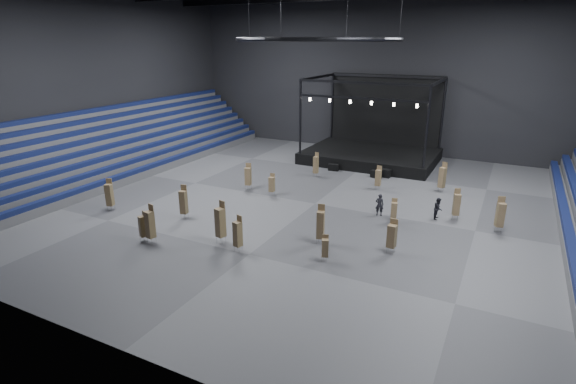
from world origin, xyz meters
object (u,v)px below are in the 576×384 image
at_px(chair_stack_10, 394,210).
at_px(chair_stack_12, 500,214).
at_px(chair_stack_15, 457,204).
at_px(chair_stack_7, 321,224).
at_px(crew_member, 438,208).
at_px(chair_stack_4, 109,194).
at_px(chair_stack_9, 150,224).
at_px(flight_case_right, 384,173).
at_px(chair_stack_5, 272,184).
at_px(chair_stack_8, 325,247).
at_px(man_center, 380,205).
at_px(flight_case_left, 333,167).
at_px(chair_stack_6, 392,235).
at_px(flight_case_mid, 376,174).
at_px(stage, 373,147).
at_px(chair_stack_0, 143,226).
at_px(chair_stack_11, 442,177).
at_px(chair_stack_16, 220,222).
at_px(chair_stack_2, 378,177).
at_px(chair_stack_1, 316,164).
at_px(chair_stack_14, 238,233).
at_px(chair_stack_3, 248,176).
at_px(chair_stack_13, 184,202).

bearing_deg(chair_stack_10, chair_stack_12, -0.67).
height_order(chair_stack_12, chair_stack_15, chair_stack_12).
xyz_separation_m(chair_stack_7, crew_member, (6.26, 8.11, -0.57)).
height_order(chair_stack_4, chair_stack_9, chair_stack_9).
height_order(flight_case_right, chair_stack_5, chair_stack_5).
relative_size(chair_stack_7, crew_member, 1.66).
bearing_deg(chair_stack_8, man_center, 62.76).
xyz_separation_m(chair_stack_7, chair_stack_10, (3.45, 5.80, -0.38)).
xyz_separation_m(flight_case_left, chair_stack_6, (10.30, -16.26, 0.88)).
bearing_deg(flight_case_mid, stage, 109.83).
relative_size(chair_stack_0, chair_stack_11, 0.79).
bearing_deg(chair_stack_16, chair_stack_0, -140.07).
bearing_deg(flight_case_left, stage, 69.52).
relative_size(chair_stack_11, chair_stack_12, 1.04).
bearing_deg(chair_stack_4, chair_stack_10, 0.01).
xyz_separation_m(chair_stack_4, chair_stack_16, (11.39, -1.02, 0.16)).
distance_m(flight_case_left, chair_stack_2, 7.20).
relative_size(chair_stack_12, crew_member, 1.56).
relative_size(chair_stack_1, chair_stack_7, 0.89).
bearing_deg(chair_stack_8, flight_case_left, 87.99).
height_order(chair_stack_1, chair_stack_14, chair_stack_14).
bearing_deg(flight_case_mid, chair_stack_15, -43.13).
height_order(flight_case_mid, chair_stack_3, chair_stack_3).
height_order(flight_case_left, chair_stack_13, chair_stack_13).
distance_m(flight_case_mid, chair_stack_13, 19.78).
distance_m(stage, chair_stack_11, 12.08).
bearing_deg(chair_stack_1, chair_stack_14, -76.93).
bearing_deg(chair_stack_4, chair_stack_1, 35.70).
xyz_separation_m(flight_case_left, crew_member, (11.97, -8.87, 0.49)).
height_order(chair_stack_9, crew_member, chair_stack_9).
bearing_deg(crew_member, chair_stack_12, -96.70).
bearing_deg(chair_stack_5, chair_stack_9, -107.85).
bearing_deg(flight_case_right, chair_stack_16, -105.81).
xyz_separation_m(chair_stack_3, crew_member, (16.63, 0.45, -0.45)).
height_order(flight_case_mid, chair_stack_2, chair_stack_2).
distance_m(chair_stack_13, chair_stack_14, 7.39).
height_order(chair_stack_14, chair_stack_15, chair_stack_14).
bearing_deg(chair_stack_14, chair_stack_3, 134.98).
height_order(chair_stack_1, chair_stack_5, chair_stack_1).
height_order(flight_case_right, chair_stack_9, chair_stack_9).
height_order(stage, chair_stack_11, stage).
relative_size(chair_stack_1, chair_stack_10, 1.29).
distance_m(chair_stack_6, chair_stack_7, 4.66).
bearing_deg(chair_stack_4, chair_stack_5, 22.52).
relative_size(flight_case_left, man_center, 0.59).
xyz_separation_m(chair_stack_10, crew_member, (2.81, 2.31, -0.18)).
height_order(chair_stack_2, chair_stack_9, chair_stack_9).
distance_m(chair_stack_7, crew_member, 10.27).
bearing_deg(chair_stack_14, chair_stack_6, 41.63).
relative_size(flight_case_right, crew_member, 0.73).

